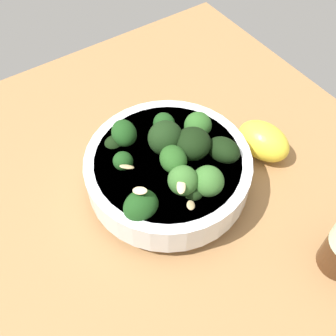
# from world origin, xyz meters

# --- Properties ---
(ground_plane) EXTENTS (0.65, 0.65, 0.04)m
(ground_plane) POSITION_xyz_m (0.00, 0.00, -0.02)
(ground_plane) COLOR #996D42
(bowl_of_broccoli) EXTENTS (0.21, 0.21, 0.11)m
(bowl_of_broccoli) POSITION_xyz_m (-0.01, 0.01, 0.04)
(bowl_of_broccoli) COLOR white
(bowl_of_broccoli) RESTS_ON ground_plane
(lemon_wedge) EXTENTS (0.07, 0.09, 0.05)m
(lemon_wedge) POSITION_xyz_m (-0.15, 0.03, 0.02)
(lemon_wedge) COLOR yellow
(lemon_wedge) RESTS_ON ground_plane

